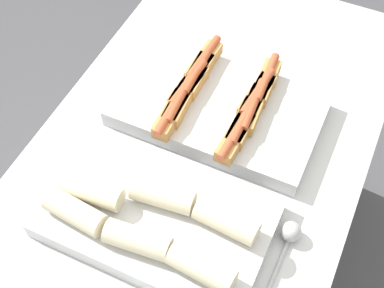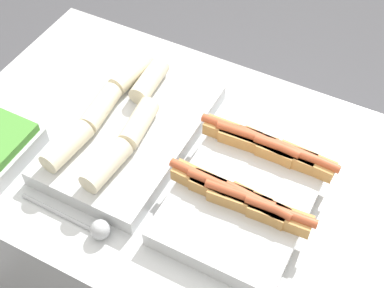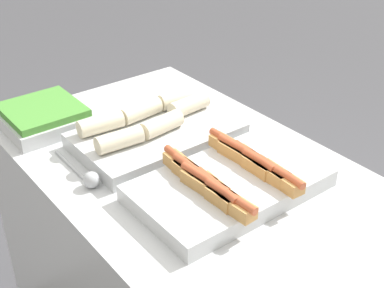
{
  "view_description": "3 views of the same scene",
  "coord_description": "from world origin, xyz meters",
  "px_view_note": "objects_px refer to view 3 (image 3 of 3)",
  "views": [
    {
      "loc": [
        -0.73,
        -0.32,
        2.04
      ],
      "look_at": [
        -0.04,
        0.0,
        1.0
      ],
      "focal_mm": 50.0,
      "sensor_mm": 36.0,
      "label": 1
    },
    {
      "loc": [
        0.36,
        -0.76,
        2.03
      ],
      "look_at": [
        -0.04,
        0.0,
        1.0
      ],
      "focal_mm": 50.0,
      "sensor_mm": 36.0,
      "label": 2
    },
    {
      "loc": [
        1.03,
        -0.83,
        1.8
      ],
      "look_at": [
        -0.04,
        0.0,
        1.0
      ],
      "focal_mm": 50.0,
      "sensor_mm": 36.0,
      "label": 3
    }
  ],
  "objects_px": {
    "tray_hotdogs": "(230,182)",
    "tray_wraps": "(155,131)",
    "tray_side_front": "(43,117)",
    "serving_spoon_near": "(88,178)"
  },
  "relations": [
    {
      "from": "tray_hotdogs",
      "to": "tray_wraps",
      "type": "xyz_separation_m",
      "value": [
        -0.36,
        0.0,
        -0.0
      ]
    },
    {
      "from": "tray_wraps",
      "to": "tray_side_front",
      "type": "relative_size",
      "value": 1.91
    },
    {
      "from": "tray_hotdogs",
      "to": "tray_wraps",
      "type": "bearing_deg",
      "value": 179.99
    },
    {
      "from": "tray_side_front",
      "to": "tray_hotdogs",
      "type": "bearing_deg",
      "value": 19.49
    },
    {
      "from": "tray_wraps",
      "to": "tray_side_front",
      "type": "xyz_separation_m",
      "value": [
        -0.32,
        -0.24,
        -0.0
      ]
    },
    {
      "from": "serving_spoon_near",
      "to": "tray_hotdogs",
      "type": "bearing_deg",
      "value": 45.81
    },
    {
      "from": "tray_hotdogs",
      "to": "tray_wraps",
      "type": "relative_size",
      "value": 1.04
    },
    {
      "from": "tray_hotdogs",
      "to": "tray_side_front",
      "type": "relative_size",
      "value": 1.98
    },
    {
      "from": "tray_hotdogs",
      "to": "serving_spoon_near",
      "type": "bearing_deg",
      "value": -134.19
    },
    {
      "from": "tray_side_front",
      "to": "serving_spoon_near",
      "type": "bearing_deg",
      "value": -6.72
    }
  ]
}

